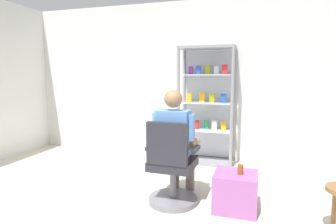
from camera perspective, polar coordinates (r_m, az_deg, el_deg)
back_wall at (r=5.04m, az=3.83°, el=6.28°), size 6.00×0.10×2.70m
display_cabinet_main at (r=4.75m, az=7.84°, el=1.52°), size 0.90×0.45×1.90m
office_chair at (r=3.22m, az=0.71°, el=-11.64°), size 0.57×0.56×0.96m
seated_shopkeeper at (r=3.28m, az=1.60°, el=-5.50°), size 0.49×0.57×1.29m
storage_crate at (r=3.26m, az=13.34°, el=-15.22°), size 0.45×0.43×0.40m
tea_glass at (r=3.16m, az=14.30°, el=-11.08°), size 0.06×0.06×0.11m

